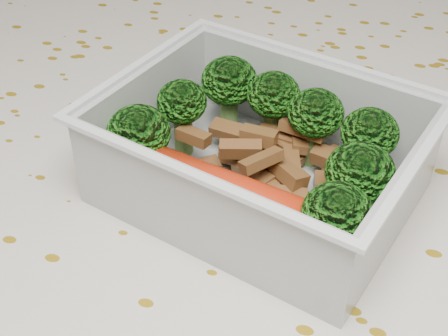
% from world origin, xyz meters
% --- Properties ---
extents(dining_table, '(1.40, 0.90, 0.75)m').
position_xyz_m(dining_table, '(0.00, 0.00, 0.67)').
color(dining_table, brown).
rests_on(dining_table, ground).
extents(tablecloth, '(1.46, 0.96, 0.19)m').
position_xyz_m(tablecloth, '(0.00, 0.00, 0.72)').
color(tablecloth, beige).
rests_on(tablecloth, dining_table).
extents(lunch_container, '(0.23, 0.19, 0.07)m').
position_xyz_m(lunch_container, '(0.02, 0.02, 0.78)').
color(lunch_container, silver).
rests_on(lunch_container, tablecloth).
extents(broccoli_florets, '(0.18, 0.15, 0.06)m').
position_xyz_m(broccoli_florets, '(0.03, 0.03, 0.80)').
color(broccoli_florets, '#608C3F').
rests_on(broccoli_florets, lunch_container).
extents(meat_pile, '(0.13, 0.09, 0.03)m').
position_xyz_m(meat_pile, '(0.03, 0.03, 0.77)').
color(meat_pile, brown).
rests_on(meat_pile, lunch_container).
extents(sausage, '(0.17, 0.06, 0.03)m').
position_xyz_m(sausage, '(0.02, -0.02, 0.78)').
color(sausage, '#B5260D').
rests_on(sausage, lunch_container).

